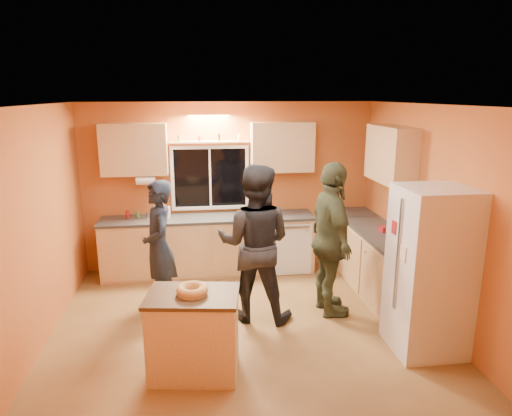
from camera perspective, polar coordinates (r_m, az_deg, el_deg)
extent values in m
plane|color=brown|center=(5.72, -1.49, -14.23)|extent=(4.50, 4.50, 0.00)
cube|color=#B45B2E|center=(7.17, -3.34, 2.70)|extent=(4.50, 0.04, 2.60)
cube|color=#B45B2E|center=(3.37, 2.22, -10.80)|extent=(4.50, 0.04, 2.60)
cube|color=#B45B2E|center=(5.48, -25.70, -2.32)|extent=(0.04, 4.00, 2.60)
cube|color=#B45B2E|center=(5.91, 20.67, -0.70)|extent=(0.04, 4.00, 2.60)
cube|color=white|center=(5.04, -1.68, 12.77)|extent=(4.50, 4.00, 0.02)
cube|color=black|center=(7.11, -5.76, 3.79)|extent=(1.10, 0.02, 0.90)
cube|color=white|center=(7.10, -5.76, 3.76)|extent=(1.20, 0.04, 1.00)
cube|color=tan|center=(6.94, -14.99, 7.09)|extent=(0.95, 0.33, 0.75)
cube|color=tan|center=(7.02, 3.28, 7.62)|extent=(0.95, 0.33, 0.75)
cube|color=tan|center=(6.42, 16.49, 6.46)|extent=(0.33, 1.00, 0.75)
cylinder|color=silver|center=(6.88, -13.62, 3.36)|extent=(0.27, 0.12, 0.12)
cube|color=tan|center=(7.09, -5.87, -4.78)|extent=(3.20, 0.60, 0.86)
cube|color=#282B2D|center=(6.96, -5.96, -1.27)|extent=(3.24, 0.62, 0.04)
cube|color=tan|center=(7.51, 11.98, -3.92)|extent=(0.60, 0.60, 0.86)
cube|color=#282B2D|center=(7.39, 12.16, -0.60)|extent=(0.62, 0.62, 0.04)
cube|color=tan|center=(6.46, 15.55, -7.15)|extent=(0.60, 1.80, 0.86)
cube|color=#282B2D|center=(6.32, 15.82, -3.34)|extent=(0.62, 1.84, 0.04)
cube|color=silver|center=(5.19, 20.91, -7.37)|extent=(0.72, 0.70, 1.80)
cube|color=tan|center=(4.69, -7.77, -15.50)|extent=(0.92, 0.68, 0.82)
cube|color=#321F10|center=(4.50, -7.95, -10.82)|extent=(0.96, 0.73, 0.04)
torus|color=tan|center=(4.47, -7.98, -10.08)|extent=(0.31, 0.31, 0.09)
imported|color=black|center=(5.88, -12.01, -4.76)|extent=(0.52, 0.68, 1.69)
imported|color=black|center=(5.51, -0.16, -4.46)|extent=(1.11, 0.97, 1.93)
imported|color=#333C26|center=(5.69, 9.37, -3.99)|extent=(0.51, 1.15, 1.94)
imported|color=#321F10|center=(7.02, -0.08, -0.54)|extent=(0.41, 0.41, 0.08)
cylinder|color=beige|center=(6.97, -11.23, -0.54)|extent=(0.14, 0.14, 0.17)
imported|color=gray|center=(5.68, 18.23, -3.79)|extent=(0.31, 0.30, 0.28)
cube|color=maroon|center=(6.43, 15.83, -2.53)|extent=(0.18, 0.15, 0.07)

